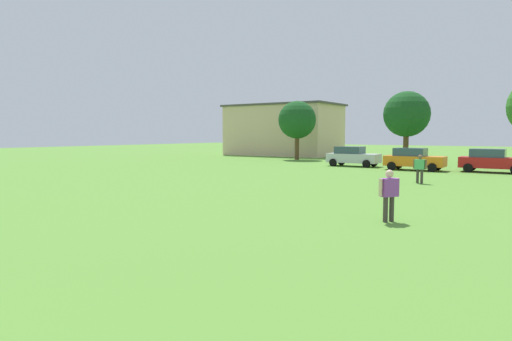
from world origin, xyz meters
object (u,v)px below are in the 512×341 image
Objects in this scene: parked_car_red_2 at (491,160)px; parked_car_silver_0 at (353,156)px; parked_car_orange_1 at (414,159)px; tree_far_left at (297,120)px; tree_left at (407,114)px; adult_bystander at (389,191)px; bystander_near_trees at (420,166)px.

parked_car_silver_0 is at bearing 179.15° from parked_car_red_2.
tree_far_left is (-13.95, 7.23, 3.37)m from parked_car_orange_1.
adult_bystander is at bearing -75.89° from tree_left.
parked_car_silver_0 is at bearing -34.78° from tree_far_left.
tree_left is (2.26, 8.05, 3.77)m from parked_car_silver_0.
tree_left reaches higher than parked_car_orange_1.
adult_bystander is at bearing -91.83° from parked_car_red_2.
tree_left is at bearing -66.85° from bystander_near_trees.
bystander_near_trees is 9.34m from parked_car_orange_1.
parked_car_silver_0 is 0.63× the size of tree_left.
adult_bystander is at bearing 104.84° from bystander_near_trees.
parked_car_red_2 is (2.53, 10.07, -0.09)m from bystander_near_trees.
tree_left is (-7.51, 29.89, 3.66)m from adult_bystander.
tree_far_left is 0.91× the size of tree_left.
adult_bystander is 23.93m from parked_car_silver_0.
parked_car_silver_0 is 5.48m from parked_car_orange_1.
parked_car_red_2 is at bearing -44.98° from tree_left.
bystander_near_trees is 0.26× the size of tree_far_left.
tree_far_left is (-8.61, 5.98, 3.37)m from parked_car_silver_0.
bystander_near_trees is at bearing -104.09° from parked_car_red_2.
bystander_near_trees is 0.37× the size of parked_car_orange_1.
parked_car_silver_0 is at bearing 57.12° from adult_bystander.
parked_car_orange_1 is 0.63× the size of tree_left.
tree_far_left is at bearing 152.60° from parked_car_orange_1.
parked_car_silver_0 is (-7.94, 10.22, -0.09)m from bystander_near_trees.
tree_far_left reaches higher than bystander_near_trees.
adult_bystander is 11.77m from bystander_near_trees.
adult_bystander is at bearing -56.55° from tree_far_left.
tree_left is at bearing 10.74° from tree_far_left.
tree_left is (10.87, 2.06, 0.41)m from tree_far_left.
adult_bystander is 0.38× the size of parked_car_silver_0.
parked_car_orange_1 is at bearing -13.18° from parked_car_silver_0.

